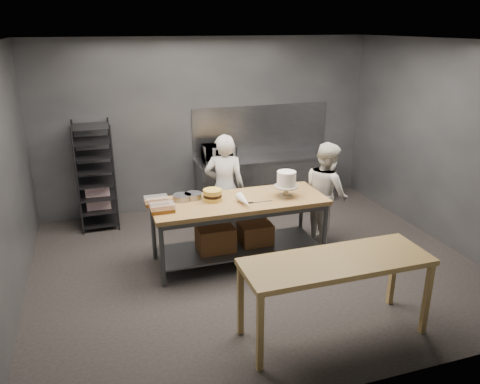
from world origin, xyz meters
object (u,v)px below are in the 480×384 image
object	(u,v)px
speed_rack	(96,177)
frosted_cake_stand	(286,181)
work_table	(236,223)
microwave	(219,153)
chef_right	(326,193)
near_counter	(336,267)
layer_cake	(213,195)
chef_behind	(225,188)

from	to	relation	value
speed_rack	frosted_cake_stand	size ratio (longest dim) A/B	4.82
work_table	microwave	xyz separation A→B (m)	(0.30, 1.96, 0.48)
chef_right	microwave	xyz separation A→B (m)	(-1.18, 1.78, 0.27)
near_counter	speed_rack	bearing A→B (deg)	120.88
chef_right	frosted_cake_stand	size ratio (longest dim) A/B	4.33
near_counter	chef_right	world-z (taller)	chef_right
near_counter	layer_cake	distance (m)	2.15
chef_right	speed_rack	bearing A→B (deg)	60.23
frosted_cake_stand	layer_cake	distance (m)	1.04
near_counter	speed_rack	size ratio (longest dim) A/B	1.14
layer_cake	near_counter	bearing A→B (deg)	-68.25
microwave	frosted_cake_stand	world-z (taller)	frosted_cake_stand
chef_behind	chef_right	size ratio (longest dim) A/B	1.06
chef_right	near_counter	bearing A→B (deg)	152.27
near_counter	frosted_cake_stand	world-z (taller)	frosted_cake_stand
frosted_cake_stand	layer_cake	world-z (taller)	frosted_cake_stand
microwave	frosted_cake_stand	distance (m)	2.09
speed_rack	chef_right	world-z (taller)	speed_rack
speed_rack	layer_cake	size ratio (longest dim) A/B	6.89
work_table	microwave	distance (m)	2.04
microwave	chef_behind	bearing A→B (deg)	-101.48
near_counter	layer_cake	size ratio (longest dim) A/B	7.88
chef_right	work_table	bearing A→B (deg)	94.67
near_counter	speed_rack	world-z (taller)	speed_rack
chef_behind	layer_cake	xyz separation A→B (m)	(-0.37, -0.70, 0.17)
work_table	near_counter	xyz separation A→B (m)	(0.48, -1.93, 0.24)
chef_behind	layer_cake	bearing A→B (deg)	80.09
work_table	chef_right	distance (m)	1.50
near_counter	speed_rack	xyz separation A→B (m)	(-2.28, 3.81, 0.04)
near_counter	work_table	bearing A→B (deg)	103.96
speed_rack	frosted_cake_stand	xyz separation A→B (m)	(2.50, -1.97, 0.29)
speed_rack	work_table	bearing A→B (deg)	-46.29
frosted_cake_stand	near_counter	bearing A→B (deg)	-96.83
microwave	near_counter	bearing A→B (deg)	-87.33
speed_rack	frosted_cake_stand	world-z (taller)	speed_rack
microwave	frosted_cake_stand	xyz separation A→B (m)	(0.40, -2.05, 0.10)
near_counter	chef_behind	xyz separation A→B (m)	(-0.42, 2.69, 0.02)
near_counter	microwave	size ratio (longest dim) A/B	3.69
work_table	speed_rack	world-z (taller)	speed_rack
near_counter	microwave	distance (m)	3.90
chef_behind	frosted_cake_stand	bearing A→B (deg)	145.22
speed_rack	chef_right	distance (m)	3.69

